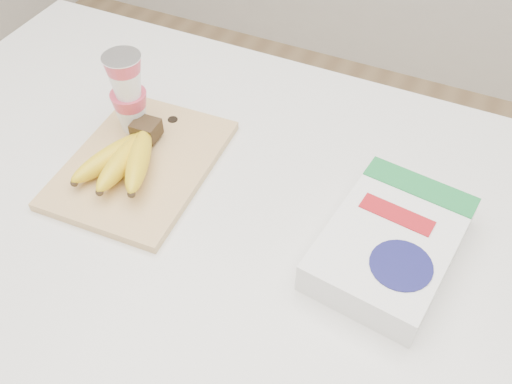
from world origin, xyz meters
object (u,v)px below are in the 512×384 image
(table, at_px, (219,338))
(yogurt_stack, at_px, (128,91))
(cereal_box, at_px, (391,243))
(cutting_board, at_px, (141,164))
(bananas, at_px, (126,156))

(table, distance_m, yogurt_stack, 0.65)
(cereal_box, bearing_deg, cutting_board, -173.03)
(table, bearing_deg, yogurt_stack, 156.20)
(table, relative_size, cutting_board, 4.04)
(cutting_board, height_order, bananas, bananas)
(cutting_board, bearing_deg, yogurt_stack, 126.74)
(table, distance_m, cereal_box, 0.63)
(table, height_order, cereal_box, cereal_box)
(bananas, bearing_deg, yogurt_stack, 116.80)
(bananas, distance_m, cereal_box, 0.48)
(table, bearing_deg, cutting_board, 173.59)
(cutting_board, distance_m, cereal_box, 0.47)
(table, xyz_separation_m, bananas, (-0.15, -0.01, 0.55))
(cutting_board, relative_size, yogurt_stack, 2.05)
(bananas, relative_size, yogurt_stack, 1.24)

